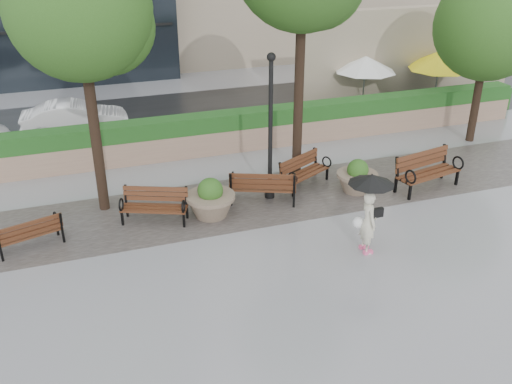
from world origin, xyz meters
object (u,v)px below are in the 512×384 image
object	(u,v)px
lamppost	(270,137)
planter_left	(211,202)
bench_3	(304,177)
car_right	(75,118)
bench_2	(263,193)
bench_0	(30,239)
bench_4	(427,179)
bench_1	(155,213)
planter_right	(357,179)
pedestrian	(369,206)

from	to	relation	value
lamppost	planter_left	bearing A→B (deg)	-163.77
bench_3	car_right	world-z (taller)	car_right
bench_2	car_right	bearing A→B (deg)	-35.45
bench_3	car_right	bearing A→B (deg)	104.40
bench_0	bench_4	size ratio (longest dim) A/B	0.76
lamppost	bench_3	bearing A→B (deg)	17.73
planter_left	bench_4	bearing A→B (deg)	-3.74
bench_0	bench_4	distance (m)	11.10
bench_2	planter_left	size ratio (longest dim) A/B	1.49
bench_3	planter_left	xyz separation A→B (m)	(-3.15, -0.95, 0.16)
bench_4	planter_left	world-z (taller)	planter_left
bench_1	planter_right	xyz separation A→B (m)	(5.94, -0.07, 0.12)
bench_0	bench_2	size ratio (longest dim) A/B	0.83
planter_right	pedestrian	xyz separation A→B (m)	(-1.36, -3.02, 0.82)
planter_left	planter_right	bearing A→B (deg)	1.14
bench_4	planter_right	distance (m)	2.11
bench_4	planter_right	size ratio (longest dim) A/B	1.80
bench_3	bench_4	size ratio (longest dim) A/B	0.83
planter_left	car_right	size ratio (longest dim) A/B	0.35
pedestrian	bench_0	bearing A→B (deg)	76.43
lamppost	planter_right	bearing A→B (deg)	-10.26
bench_4	planter_left	size ratio (longest dim) A/B	1.64
bench_3	lamppost	world-z (taller)	lamppost
bench_3	planter_left	size ratio (longest dim) A/B	1.37
planter_right	bench_0	bearing A→B (deg)	-178.33
car_right	bench_3	bearing A→B (deg)	-134.26
lamppost	bench_4	bearing A→B (deg)	-11.97
planter_left	bench_1	bearing A→B (deg)	173.81
planter_left	planter_right	world-z (taller)	planter_left
lamppost	bench_2	bearing A→B (deg)	-140.25
bench_0	lamppost	xyz separation A→B (m)	(6.49, 0.73, 1.60)
bench_4	planter_right	bearing A→B (deg)	153.73
bench_0	car_right	bearing A→B (deg)	-118.10
bench_0	bench_1	size ratio (longest dim) A/B	0.90
planter_right	lamppost	world-z (taller)	lamppost
bench_4	car_right	world-z (taller)	car_right
car_right	bench_4	bearing A→B (deg)	-127.17
planter_left	planter_right	distance (m)	4.45
bench_0	lamppost	bearing A→B (deg)	169.10
bench_0	bench_4	xyz separation A→B (m)	(11.10, -0.25, 0.08)
bench_3	pedestrian	size ratio (longest dim) A/B	0.90
bench_3	bench_0	bearing A→B (deg)	160.61
bench_2	pedestrian	xyz separation A→B (m)	(1.50, -3.23, 0.92)
planter_left	bench_3	bearing A→B (deg)	16.83
bench_1	planter_left	xyz separation A→B (m)	(1.49, -0.16, 0.16)
planter_right	bench_1	bearing A→B (deg)	179.30
bench_1	car_right	xyz separation A→B (m)	(-1.58, 7.68, 0.35)
bench_2	bench_0	bearing A→B (deg)	27.24
bench_2	bench_3	distance (m)	1.69
bench_2	car_right	xyz separation A→B (m)	(-4.66, 7.54, 0.33)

